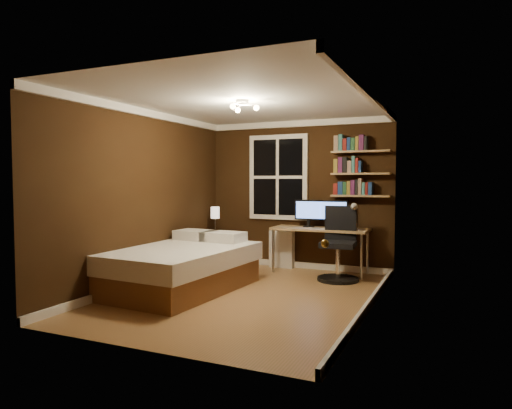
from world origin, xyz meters
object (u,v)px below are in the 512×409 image
at_px(monitor_left, 309,213).
at_px(desk, 320,232).
at_px(desk_lamp, 355,216).
at_px(office_chair, 339,251).
at_px(nightstand, 215,249).
at_px(bed, 178,267).
at_px(bedside_lamp, 215,219).
at_px(radiator, 282,249).
at_px(monitor_right, 334,214).

bearing_deg(monitor_left, desk, -19.50).
bearing_deg(desk_lamp, office_chair, -131.90).
bearing_deg(desk, nightstand, -173.13).
bearing_deg(bed, monitor_left, 60.85).
height_order(bedside_lamp, monitor_left, monitor_left).
relative_size(desk_lamp, office_chair, 0.40).
bearing_deg(radiator, desk_lamp, -15.73).
xyz_separation_m(desk, office_chair, (0.40, -0.39, -0.24)).
height_order(desk, office_chair, office_chair).
distance_m(bed, monitor_left, 2.40).
bearing_deg(radiator, desk, -14.97).
xyz_separation_m(nightstand, monitor_right, (2.00, 0.29, 0.65)).
bearing_deg(bedside_lamp, desk_lamp, 0.95).
distance_m(radiator, monitor_left, 0.83).
height_order(nightstand, bedside_lamp, bedside_lamp).
relative_size(desk, desk_lamp, 3.50).
height_order(nightstand, monitor_left, monitor_left).
distance_m(bed, monitor_right, 2.64).
xyz_separation_m(nightstand, desk, (1.80, 0.22, 0.37)).
xyz_separation_m(desk, monitor_left, (-0.22, 0.08, 0.28)).
xyz_separation_m(bedside_lamp, desk, (1.80, 0.22, -0.15)).
bearing_deg(desk_lamp, bed, -140.95).
bearing_deg(desk, office_chair, -44.64).
xyz_separation_m(desk_lamp, office_chair, (-0.19, -0.22, -0.52)).
relative_size(radiator, desk, 0.41).
height_order(bed, desk, desk).
xyz_separation_m(monitor_right, office_chair, (0.20, -0.47, -0.52)).
bearing_deg(desk_lamp, bedside_lamp, -179.05).
bearing_deg(monitor_right, office_chair, -66.86).
height_order(radiator, desk, desk).
relative_size(bed, nightstand, 3.69).
bearing_deg(monitor_right, nightstand, -171.63).
relative_size(bedside_lamp, radiator, 0.69).
xyz_separation_m(radiator, monitor_left, (0.51, -0.12, 0.64)).
bearing_deg(desk, monitor_left, 160.50).
distance_m(nightstand, desk_lamp, 2.48).
xyz_separation_m(bed, desk, (1.48, 1.86, 0.36)).
xyz_separation_m(radiator, desk, (0.73, -0.20, 0.35)).
height_order(radiator, monitor_right, monitor_right).
bearing_deg(monitor_right, monitor_left, 180.00).
height_order(nightstand, desk, desk).
bearing_deg(bedside_lamp, bed, -78.79).
relative_size(bedside_lamp, desk, 0.28).
bearing_deg(desk, bedside_lamp, -173.13).
relative_size(radiator, monitor_right, 1.34).
xyz_separation_m(bedside_lamp, desk_lamp, (2.40, 0.04, 0.13)).
bearing_deg(office_chair, bedside_lamp, 170.86).
height_order(radiator, monitor_left, monitor_left).
height_order(bedside_lamp, office_chair, office_chair).
distance_m(desk, desk_lamp, 0.68).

